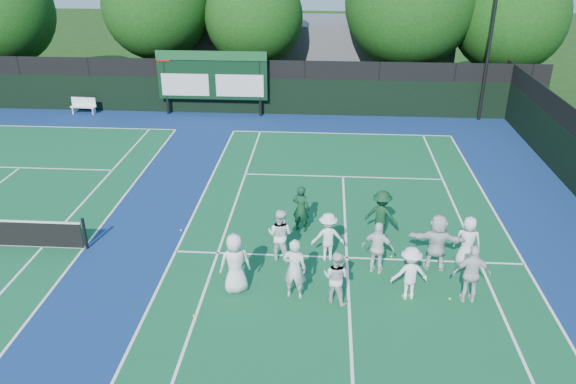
{
  "coord_description": "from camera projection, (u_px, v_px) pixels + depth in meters",
  "views": [
    {
      "loc": [
        -0.8,
        -14.21,
        9.41
      ],
      "look_at": [
        -2.0,
        3.0,
        1.3
      ],
      "focal_mm": 35.0,
      "sensor_mm": 36.0,
      "label": 1
    }
  ],
  "objects": [
    {
      "name": "ground",
      "position": [
        348.0,
        276.0,
        16.78
      ],
      "size": [
        120.0,
        120.0,
        0.0
      ],
      "primitive_type": "plane",
      "color": "#15330E",
      "rests_on": "ground"
    },
    {
      "name": "court_apron",
      "position": [
        160.0,
        251.0,
        18.06
      ],
      "size": [
        34.0,
        32.0,
        0.01
      ],
      "primitive_type": "cube",
      "color": "navy",
      "rests_on": "ground"
    },
    {
      "name": "near_court",
      "position": [
        347.0,
        258.0,
        17.68
      ],
      "size": [
        11.05,
        23.85,
        0.01
      ],
      "color": "#11542F",
      "rests_on": "ground"
    },
    {
      "name": "back_fence",
      "position": [
        232.0,
        89.0,
        31.03
      ],
      "size": [
        34.0,
        0.08,
        3.0
      ],
      "color": "black",
      "rests_on": "ground"
    },
    {
      "name": "scoreboard",
      "position": [
        212.0,
        76.0,
        30.36
      ],
      "size": [
        6.0,
        0.21,
        3.55
      ],
      "color": "black",
      "rests_on": "ground"
    },
    {
      "name": "clubhouse",
      "position": [
        310.0,
        50.0,
        37.73
      ],
      "size": [
        18.0,
        6.0,
        4.0
      ],
      "primitive_type": "cube",
      "color": "#57575C",
      "rests_on": "ground"
    },
    {
      "name": "bench",
      "position": [
        84.0,
        105.0,
        31.35
      ],
      "size": [
        1.44,
        0.49,
        0.9
      ],
      "color": "white",
      "rests_on": "ground"
    },
    {
      "name": "tree_a",
      "position": [
        6.0,
        16.0,
        33.75
      ],
      "size": [
        6.15,
        6.15,
        7.91
      ],
      "color": "#311B0D",
      "rests_on": "ground"
    },
    {
      "name": "tree_b",
      "position": [
        160.0,
        8.0,
        32.92
      ],
      "size": [
        6.33,
        6.33,
        8.53
      ],
      "color": "#311B0D",
      "rests_on": "ground"
    },
    {
      "name": "tree_c",
      "position": [
        257.0,
        19.0,
        32.81
      ],
      "size": [
        5.73,
        5.73,
        7.63
      ],
      "color": "#311B0D",
      "rests_on": "ground"
    },
    {
      "name": "tree_d",
      "position": [
        412.0,
        6.0,
        31.91
      ],
      "size": [
        7.37,
        7.37,
        9.29
      ],
      "color": "#311B0D",
      "rests_on": "ground"
    },
    {
      "name": "tree_e",
      "position": [
        512.0,
        19.0,
        31.82
      ],
      "size": [
        6.44,
        6.44,
        8.16
      ],
      "color": "#311B0D",
      "rests_on": "ground"
    },
    {
      "name": "tennis_ball_0",
      "position": [
        194.0,
        316.0,
        14.99
      ],
      "size": [
        0.07,
        0.07,
        0.07
      ],
      "primitive_type": "sphere",
      "color": "yellow",
      "rests_on": "ground"
    },
    {
      "name": "tennis_ball_1",
      "position": [
        382.0,
        245.0,
        18.33
      ],
      "size": [
        0.07,
        0.07,
        0.07
      ],
      "primitive_type": "sphere",
      "color": "yellow",
      "rests_on": "ground"
    },
    {
      "name": "tennis_ball_3",
      "position": [
        181.0,
        230.0,
        19.24
      ],
      "size": [
        0.07,
        0.07,
        0.07
      ],
      "primitive_type": "sphere",
      "color": "yellow",
      "rests_on": "ground"
    },
    {
      "name": "tennis_ball_4",
      "position": [
        391.0,
        257.0,
        17.7
      ],
      "size": [
        0.07,
        0.07,
        0.07
      ],
      "primitive_type": "sphere",
      "color": "yellow",
      "rests_on": "ground"
    },
    {
      "name": "tennis_ball_5",
      "position": [
        450.0,
        299.0,
        15.68
      ],
      "size": [
        0.07,
        0.07,
        0.07
      ],
      "primitive_type": "sphere",
      "color": "yellow",
      "rests_on": "ground"
    },
    {
      "name": "player_front_0",
      "position": [
        235.0,
        263.0,
        15.73
      ],
      "size": [
        1.02,
        0.82,
        1.81
      ],
      "primitive_type": "imported",
      "rotation": [
        0.0,
        0.0,
        3.45
      ],
      "color": "white",
      "rests_on": "ground"
    },
    {
      "name": "player_front_1",
      "position": [
        294.0,
        269.0,
        15.45
      ],
      "size": [
        0.73,
        0.54,
        1.84
      ],
      "primitive_type": "imported",
      "rotation": [
        0.0,
        0.0,
        2.99
      ],
      "color": "silver",
      "rests_on": "ground"
    },
    {
      "name": "player_front_2",
      "position": [
        336.0,
        277.0,
        15.31
      ],
      "size": [
        0.94,
        0.86,
        1.57
      ],
      "primitive_type": "imported",
      "rotation": [
        0.0,
        0.0,
        2.71
      ],
      "color": "silver",
      "rests_on": "ground"
    },
    {
      "name": "player_front_3",
      "position": [
        410.0,
        273.0,
        15.46
      ],
      "size": [
        1.11,
        0.74,
        1.6
      ],
      "primitive_type": "imported",
      "rotation": [
        0.0,
        0.0,
        3.29
      ],
      "color": "white",
      "rests_on": "ground"
    },
    {
      "name": "player_front_4",
      "position": [
        472.0,
        274.0,
        15.29
      ],
      "size": [
        1.03,
        0.43,
        1.75
      ],
      "primitive_type": "imported",
      "rotation": [
        0.0,
        0.0,
        3.14
      ],
      "color": "silver",
      "rests_on": "ground"
    },
    {
      "name": "player_back_0",
      "position": [
        280.0,
        235.0,
        17.32
      ],
      "size": [
        0.99,
        0.88,
        1.7
      ],
      "primitive_type": "imported",
      "rotation": [
        0.0,
        0.0,
        2.8
      ],
      "color": "white",
      "rests_on": "ground"
    },
    {
      "name": "player_back_1",
      "position": [
        328.0,
        237.0,
        17.31
      ],
      "size": [
        1.09,
        0.71,
        1.59
      ],
      "primitive_type": "imported",
      "rotation": [
        0.0,
        0.0,
        3.26
      ],
      "color": "white",
      "rests_on": "ground"
    },
    {
      "name": "player_back_2",
      "position": [
        378.0,
        248.0,
        16.62
      ],
      "size": [
        1.05,
        0.68,
        1.66
      ],
      "primitive_type": "imported",
      "rotation": [
        0.0,
        0.0,
        2.84
      ],
      "color": "white",
      "rests_on": "ground"
    },
    {
      "name": "player_back_3",
      "position": [
        437.0,
        242.0,
        16.79
      ],
      "size": [
        1.75,
        0.75,
        1.82
      ],
      "primitive_type": "imported",
      "rotation": [
        0.0,
        0.0,
        3.01
      ],
      "color": "silver",
      "rests_on": "ground"
    },
    {
      "name": "player_back_4",
      "position": [
        468.0,
        241.0,
        17.02
      ],
      "size": [
        0.88,
        0.66,
        1.62
      ],
      "primitive_type": "imported",
      "rotation": [
        0.0,
        0.0,
        2.95
      ],
      "color": "white",
      "rests_on": "ground"
    },
    {
      "name": "coach_left",
      "position": [
        301.0,
        209.0,
        18.97
      ],
      "size": [
        0.7,
        0.58,
        1.66
      ],
      "primitive_type": "imported",
      "rotation": [
        0.0,
        0.0,
        2.8
      ],
      "color": "#0F3721",
      "rests_on": "ground"
    },
    {
      "name": "coach_right",
      "position": [
        381.0,
        215.0,
        18.43
      ],
      "size": [
        1.29,
        1.03,
        1.75
      ],
      "primitive_type": "imported",
      "rotation": [
        0.0,
        0.0,
        2.75
      ],
      "color": "#0E361C",
      "rests_on": "ground"
    }
  ]
}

